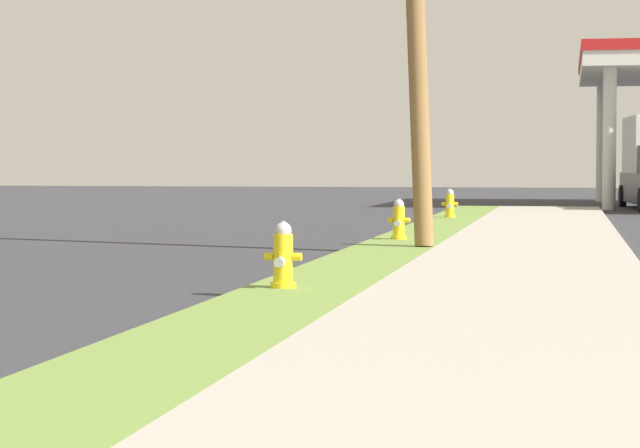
% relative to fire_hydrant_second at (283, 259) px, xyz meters
% --- Properties ---
extents(fire_hydrant_second, '(0.42, 0.38, 0.74)m').
position_rel_fire_hydrant_second_xyz_m(fire_hydrant_second, '(0.00, 0.00, 0.00)').
color(fire_hydrant_second, yellow).
rests_on(fire_hydrant_second, grass_verge).
extents(fire_hydrant_third, '(0.42, 0.37, 0.74)m').
position_rel_fire_hydrant_second_xyz_m(fire_hydrant_third, '(0.07, 9.30, 0.00)').
color(fire_hydrant_third, yellow).
rests_on(fire_hydrant_third, grass_verge).
extents(fire_hydrant_fourth, '(0.42, 0.37, 0.74)m').
position_rel_fire_hydrant_second_xyz_m(fire_hydrant_fourth, '(0.12, 19.03, 0.00)').
color(fire_hydrant_fourth, yellow).
rests_on(fire_hydrant_fourth, grass_verge).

